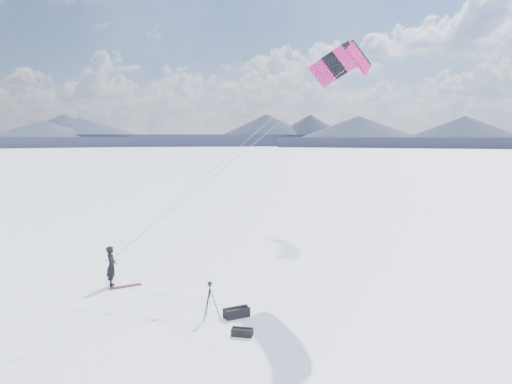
{
  "coord_description": "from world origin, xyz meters",
  "views": [
    {
      "loc": [
        3.58,
        -17.97,
        6.91
      ],
      "look_at": [
        3.68,
        5.38,
        4.28
      ],
      "focal_mm": 35.0,
      "sensor_mm": 36.0,
      "label": 1
    }
  ],
  "objects_px": {
    "snowkiter": "(112,286)",
    "gear_bag_a": "(236,312)",
    "gear_bag_b": "(242,332)",
    "snowboard": "(125,286)",
    "tripod": "(210,295)"
  },
  "relations": [
    {
      "from": "snowkiter",
      "to": "snowboard",
      "type": "xyz_separation_m",
      "value": [
        0.63,
        -0.11,
        0.02
      ]
    },
    {
      "from": "gear_bag_a",
      "to": "snowboard",
      "type": "bearing_deg",
      "value": 115.67
    },
    {
      "from": "snowboard",
      "to": "gear_bag_a",
      "type": "relative_size",
      "value": 1.4
    },
    {
      "from": "gear_bag_b",
      "to": "snowkiter",
      "type": "bearing_deg",
      "value": 148.79
    },
    {
      "from": "gear_bag_a",
      "to": "gear_bag_b",
      "type": "distance_m",
      "value": 1.82
    },
    {
      "from": "snowkiter",
      "to": "gear_bag_b",
      "type": "distance_m",
      "value": 8.45
    },
    {
      "from": "snowkiter",
      "to": "snowboard",
      "type": "height_order",
      "value": "snowkiter"
    },
    {
      "from": "snowkiter",
      "to": "gear_bag_a",
      "type": "bearing_deg",
      "value": -139.67
    },
    {
      "from": "gear_bag_a",
      "to": "gear_bag_b",
      "type": "relative_size",
      "value": 1.35
    },
    {
      "from": "snowboard",
      "to": "tripod",
      "type": "xyz_separation_m",
      "value": [
        4.27,
        -4.07,
        0.91
      ]
    },
    {
      "from": "gear_bag_b",
      "to": "tripod",
      "type": "bearing_deg",
      "value": 140.04
    },
    {
      "from": "snowboard",
      "to": "tripod",
      "type": "bearing_deg",
      "value": -74.66
    },
    {
      "from": "snowboard",
      "to": "gear_bag_b",
      "type": "bearing_deg",
      "value": -76.8
    },
    {
      "from": "tripod",
      "to": "gear_bag_a",
      "type": "distance_m",
      "value": 1.26
    },
    {
      "from": "snowkiter",
      "to": "gear_bag_a",
      "type": "relative_size",
      "value": 1.78
    }
  ]
}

